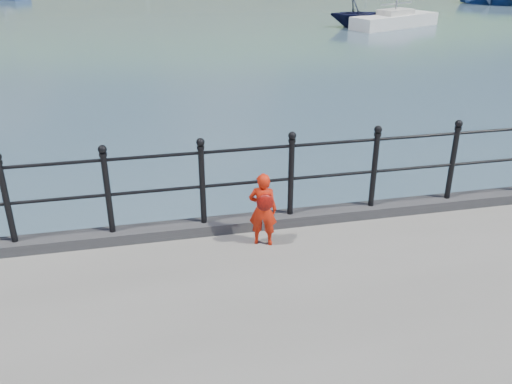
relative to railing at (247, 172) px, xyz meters
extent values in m
plane|color=#2D4251|center=(0.00, 0.15, -1.82)|extent=(600.00, 600.00, 0.00)
cube|color=#28282B|center=(0.00, 0.00, -0.75)|extent=(60.00, 0.30, 0.15)
cylinder|color=black|center=(0.00, 0.00, -0.15)|extent=(18.00, 0.04, 0.04)
cylinder|color=black|center=(0.00, 0.00, 0.32)|extent=(18.00, 0.04, 0.04)
cylinder|color=black|center=(-3.00, 0.00, -0.15)|extent=(0.08, 0.08, 1.05)
cylinder|color=black|center=(-1.80, 0.00, -0.15)|extent=(0.08, 0.08, 1.05)
sphere|color=black|center=(-1.80, 0.00, 0.47)|extent=(0.11, 0.11, 0.11)
cylinder|color=black|center=(-0.60, 0.00, -0.15)|extent=(0.08, 0.08, 1.05)
sphere|color=black|center=(-0.60, 0.00, 0.47)|extent=(0.11, 0.11, 0.11)
cylinder|color=black|center=(0.60, 0.00, -0.15)|extent=(0.08, 0.08, 1.05)
sphere|color=black|center=(0.60, 0.00, 0.47)|extent=(0.11, 0.11, 0.11)
cylinder|color=black|center=(1.80, 0.00, -0.15)|extent=(0.08, 0.08, 1.05)
sphere|color=black|center=(1.80, 0.00, 0.47)|extent=(0.11, 0.11, 0.11)
cylinder|color=black|center=(3.00, 0.00, -0.15)|extent=(0.08, 0.08, 1.05)
sphere|color=black|center=(3.00, 0.00, 0.47)|extent=(0.11, 0.11, 0.11)
ellipsoid|color=#333A21|center=(20.00, 195.15, -17.22)|extent=(400.00, 100.00, 88.00)
ellipsoid|color=#387026|center=(60.00, 255.15, -29.12)|extent=(600.00, 180.00, 156.00)
imported|color=red|center=(0.11, -0.46, -0.33)|extent=(0.42, 0.34, 0.99)
ellipsoid|color=red|center=(0.11, -0.59, -0.17)|extent=(0.22, 0.11, 0.23)
imported|color=black|center=(11.25, 24.20, -1.04)|extent=(3.13, 2.74, 1.58)
cube|color=white|center=(13.51, 23.78, -1.57)|extent=(5.99, 3.82, 0.90)
cube|color=beige|center=(13.51, 23.78, -1.07)|extent=(2.32, 1.86, 0.50)
cylinder|color=#A5A5A8|center=(13.51, 23.78, -0.52)|extent=(2.43, 1.11, 0.06)
camera|label=1|loc=(-1.28, -6.45, 2.78)|focal=38.00mm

